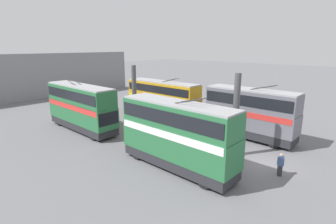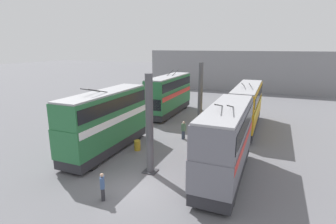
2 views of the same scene
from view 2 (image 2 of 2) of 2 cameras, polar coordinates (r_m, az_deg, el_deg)
name	(u,v)px [view 2 (image 2 of 2)]	position (r m, az deg, el deg)	size (l,w,h in m)	color
ground_plane	(133,188)	(17.69, -7.61, -16.17)	(240.00, 240.00, 0.00)	slate
depot_back_wall	(234,71)	(54.39, 14.21, 8.58)	(0.50, 36.00, 7.97)	gray
support_column_near	(150,127)	(18.32, -4.04, -3.18)	(0.95, 0.95, 7.14)	#4C4C51
support_column_far	(200,95)	(30.22, 7.03, 3.68)	(0.95, 0.95, 7.14)	#4C4C51
bus_left_near	(226,138)	(18.01, 12.49, -5.64)	(9.28, 2.54, 5.72)	black
bus_left_far	(246,104)	(29.84, 16.70, 1.59)	(11.06, 2.54, 5.37)	black
bus_right_near	(106,118)	(22.72, -13.34, -1.32)	(9.85, 2.54, 5.86)	black
bus_right_mid	(169,93)	(34.84, 0.23, 4.26)	(10.49, 2.54, 5.72)	black
person_aisle_midway	(183,130)	(25.66, 3.39, -3.88)	(0.27, 0.44, 1.79)	#384251
person_aisle_foreground	(102,186)	(16.41, -14.07, -15.36)	(0.48, 0.43, 1.74)	#2D2D33
oil_drum	(137,145)	(23.27, -6.70, -7.21)	(0.59, 0.59, 0.90)	#B28E23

